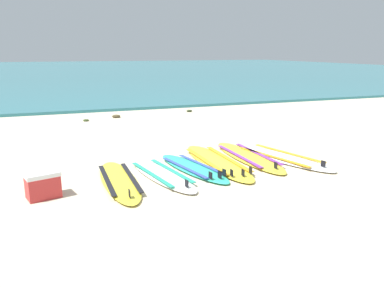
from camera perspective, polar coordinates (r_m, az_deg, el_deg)
ground_plane at (r=6.86m, az=2.14°, el=-3.39°), size 80.00×80.00×0.00m
sea at (r=43.14m, az=-16.61°, el=10.78°), size 80.00×60.00×0.10m
surfboard_0 at (r=6.13m, az=-10.96°, el=-5.44°), size 0.57×2.16×0.18m
surfboard_1 at (r=6.33m, az=-4.60°, el=-4.59°), size 0.95×2.15×0.18m
surfboard_2 at (r=6.65m, az=0.13°, el=-3.62°), size 0.96×2.06×0.18m
surfboard_3 at (r=7.03m, az=3.79°, el=-2.67°), size 0.72×2.57×0.18m
surfboard_4 at (r=7.43m, az=8.51°, el=-1.88°), size 0.69×2.42×0.18m
surfboard_5 at (r=7.53m, az=13.29°, el=-1.90°), size 1.30×2.49×0.18m
cooler_box at (r=5.79m, az=-21.66°, el=-5.76°), size 0.53×0.43×0.38m
seaweed_clump_near_shoreline at (r=12.95m, az=-0.42°, el=5.05°), size 0.20×0.16×0.07m
seaweed_clump_mid_sand at (r=11.65m, az=-15.76°, el=3.49°), size 0.17×0.14×0.06m
seaweed_clump_by_the_boards at (r=12.06m, az=-11.41°, el=4.16°), size 0.26×0.21×0.09m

